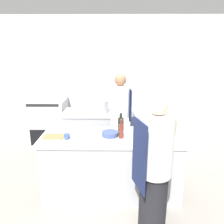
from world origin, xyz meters
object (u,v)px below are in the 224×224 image
at_px(chef_at_prep_near, 154,169).
at_px(stockpot, 100,106).
at_px(chef_at_stove, 120,123).
at_px(bowl_prep_small, 110,134).
at_px(cup, 67,136).
at_px(bottle_olive_oil, 121,123).
at_px(bottle_wine, 121,131).
at_px(bottle_cooking_oil, 174,128).
at_px(bowl_mixing_large, 86,129).
at_px(oven_range, 49,122).
at_px(bottle_vinegar, 128,126).

xyz_separation_m(chef_at_prep_near, stockpot, (-0.73, 1.88, 0.22)).
bearing_deg(chef_at_stove, bowl_prep_small, -18.08).
relative_size(chef_at_stove, cup, 20.69).
relative_size(bottle_olive_oil, bottle_wine, 0.98).
distance_m(bottle_cooking_oil, cup, 1.51).
height_order(chef_at_prep_near, stockpot, chef_at_prep_near).
distance_m(chef_at_prep_near, bottle_cooking_oil, 0.88).
height_order(bowl_mixing_large, cup, cup).
height_order(oven_range, bottle_olive_oil, bottle_olive_oil).
height_order(chef_at_stove, bottle_olive_oil, chef_at_stove).
bearing_deg(oven_range, bottle_cooking_oil, -36.14).
height_order(chef_at_stove, stockpot, chef_at_stove).
bearing_deg(chef_at_stove, cup, -47.32).
relative_size(bottle_olive_oil, bowl_prep_small, 1.10).
height_order(bowl_mixing_large, bowl_prep_small, bowl_mixing_large).
height_order(bottle_vinegar, stockpot, stockpot).
bearing_deg(chef_at_stove, chef_at_prep_near, 8.21).
bearing_deg(chef_at_prep_near, bowl_mixing_large, 28.80).
relative_size(bottle_vinegar, bowl_prep_small, 0.82).
xyz_separation_m(chef_at_prep_near, chef_at_stove, (-0.35, 1.42, 0.05)).
distance_m(bowl_prep_small, cup, 0.60).
xyz_separation_m(bowl_mixing_large, cup, (-0.22, -0.30, 0.01)).
relative_size(chef_at_prep_near, bottle_wine, 5.99).
bearing_deg(stockpot, chef_at_stove, -50.24).
bearing_deg(bottle_olive_oil, bottle_wine, -90.29).
relative_size(oven_range, chef_at_prep_near, 0.63).
distance_m(oven_range, bottle_vinegar, 2.32).
xyz_separation_m(chef_at_prep_near, bottle_vinegar, (-0.25, 0.89, 0.18)).
distance_m(bottle_vinegar, bottle_cooking_oil, 0.67).
distance_m(bottle_olive_oil, bowl_prep_small, 0.29).
xyz_separation_m(bottle_vinegar, bottle_wine, (-0.11, -0.27, 0.03)).
height_order(bottle_wine, bottle_cooking_oil, bottle_cooking_oil).
bearing_deg(chef_at_prep_near, bowl_prep_small, 19.81).
height_order(cup, stockpot, stockpot).
relative_size(chef_at_stove, bowl_prep_small, 7.02).
bearing_deg(oven_range, chef_at_stove, -33.06).
distance_m(bottle_olive_oil, bottle_cooking_oil, 0.78).
height_order(chef_at_stove, bottle_vinegar, chef_at_stove).
bearing_deg(bowl_mixing_large, bottle_olive_oil, 5.09).
bearing_deg(bottle_vinegar, oven_range, 137.14).
relative_size(bowl_mixing_large, bowl_prep_small, 0.87).
xyz_separation_m(bottle_olive_oil, bottle_vinegar, (0.11, -0.04, -0.03)).
bearing_deg(oven_range, bottle_vinegar, -42.86).
distance_m(bottle_wine, stockpot, 1.31).
xyz_separation_m(bottle_wine, bowl_mixing_large, (-0.52, 0.26, -0.08)).
relative_size(chef_at_stove, stockpot, 5.39).
bearing_deg(bottle_wine, cup, -176.94).
distance_m(bottle_vinegar, stockpot, 1.09).
height_order(oven_range, cup, oven_range).
distance_m(chef_at_stove, bowl_mixing_large, 0.76).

